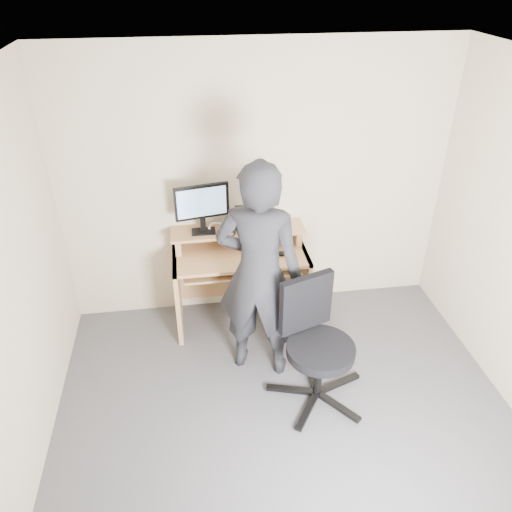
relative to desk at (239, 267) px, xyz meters
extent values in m
plane|color=#525156|center=(0.20, -1.53, -0.55)|extent=(3.50, 3.50, 0.00)
cube|color=#BFB497|center=(0.20, 0.22, 0.70)|extent=(3.50, 0.02, 2.50)
cube|color=white|center=(0.20, -1.53, 1.95)|extent=(3.50, 3.50, 0.02)
cube|color=tan|center=(-0.58, -0.08, -0.17)|extent=(0.04, 0.60, 0.75)
cube|color=tan|center=(0.58, -0.08, -0.17)|extent=(0.04, 0.60, 0.75)
cube|color=tan|center=(0.00, -0.08, 0.19)|extent=(1.20, 0.60, 0.03)
cube|color=tan|center=(0.00, -0.16, 0.09)|extent=(1.02, 0.38, 0.02)
cube|color=tan|center=(-0.54, 0.07, 0.28)|extent=(0.05, 0.28, 0.15)
cube|color=tan|center=(0.54, 0.07, 0.28)|extent=(0.05, 0.28, 0.15)
cube|color=tan|center=(0.00, 0.07, 0.35)|extent=(1.20, 0.30, 0.02)
cube|color=tan|center=(0.00, 0.21, -0.12)|extent=(1.20, 0.03, 0.65)
cube|color=black|center=(-0.31, 0.06, 0.37)|extent=(0.21, 0.13, 0.01)
cube|color=black|center=(-0.31, 0.08, 0.44)|extent=(0.05, 0.04, 0.13)
cube|color=black|center=(-0.31, 0.05, 0.66)|extent=(0.47, 0.12, 0.31)
cube|color=#86ABE8|center=(-0.31, 0.03, 0.66)|extent=(0.42, 0.08, 0.26)
cube|color=black|center=(0.02, 0.08, 0.46)|extent=(0.07, 0.13, 0.20)
cylinder|color=silver|center=(0.00, 0.06, 0.45)|extent=(0.10, 0.10, 0.18)
cube|color=black|center=(0.16, 0.07, 0.37)|extent=(0.07, 0.13, 0.01)
cube|color=black|center=(-0.16, -0.03, 0.38)|extent=(0.05, 0.05, 0.03)
torus|color=silver|center=(-0.18, 0.10, 0.37)|extent=(0.20, 0.20, 0.06)
cube|color=black|center=(-0.06, -0.17, 0.12)|extent=(0.49, 0.33, 0.03)
ellipsoid|color=black|center=(0.36, -0.18, 0.22)|extent=(0.10, 0.07, 0.04)
cube|color=black|center=(0.67, -1.07, -0.51)|extent=(0.39, 0.18, 0.03)
cube|color=black|center=(0.47, -0.94, -0.51)|extent=(0.06, 0.40, 0.03)
cube|color=black|center=(0.28, -1.08, -0.51)|extent=(0.39, 0.16, 0.03)
cube|color=black|center=(0.36, -1.32, -0.51)|extent=(0.27, 0.36, 0.03)
cube|color=black|center=(0.61, -1.31, -0.51)|extent=(0.28, 0.34, 0.03)
cylinder|color=black|center=(0.48, -1.14, -0.29)|extent=(0.06, 0.06, 0.42)
cylinder|color=black|center=(0.48, -1.14, -0.06)|extent=(0.52, 0.52, 0.07)
cube|color=black|center=(0.40, -0.93, 0.23)|extent=(0.43, 0.21, 0.47)
imported|color=black|center=(0.07, -0.70, 0.38)|extent=(0.79, 0.65, 1.85)
camera|label=1|loc=(-0.41, -3.86, 2.50)|focal=35.00mm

